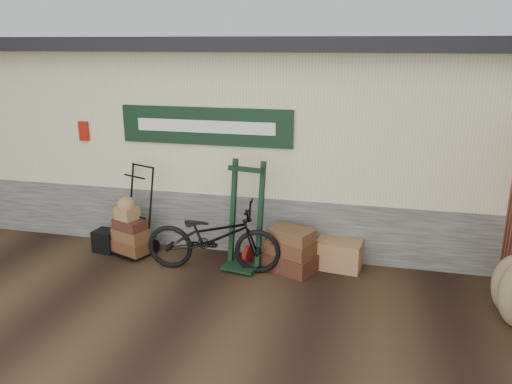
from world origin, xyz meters
TOP-DOWN VIEW (x-y plane):
  - ground at (0.00, 0.00)m, footprint 80.00×80.00m
  - station_building at (-0.01, 2.74)m, footprint 14.40×4.10m
  - porter_trolley at (-1.32, 0.63)m, footprint 0.83×0.73m
  - green_barrow at (0.41, 0.52)m, footprint 0.64×0.57m
  - suitcase_stack at (1.05, 0.56)m, footprint 0.84×0.71m
  - wicker_hamper at (1.73, 0.78)m, footprint 0.68×0.49m
  - black_trunk at (-1.84, 0.54)m, footprint 0.37×0.33m
  - bicycle at (0.00, 0.29)m, footprint 0.86×1.97m

SIDE VIEW (x-z plane):
  - ground at x=0.00m, z-range 0.00..0.00m
  - black_trunk at x=-1.84m, z-range 0.00..0.34m
  - wicker_hamper at x=1.73m, z-range 0.00..0.41m
  - suitcase_stack at x=1.05m, z-range 0.00..0.64m
  - bicycle at x=0.00m, z-range 0.00..1.11m
  - porter_trolley at x=-1.32m, z-range 0.00..1.38m
  - green_barrow at x=0.41m, z-range 0.00..1.55m
  - station_building at x=-0.01m, z-range 0.01..3.21m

